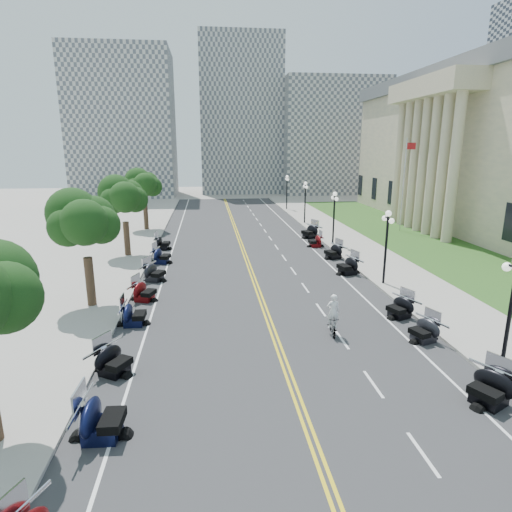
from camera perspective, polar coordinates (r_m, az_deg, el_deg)
name	(u,v)px	position (r m, az deg, el deg)	size (l,w,h in m)	color
ground	(266,312)	(24.48, 1.32, -7.51)	(160.00, 160.00, 0.00)	gray
road	(249,265)	(33.90, -0.98, -1.24)	(16.00, 90.00, 0.01)	#333335
centerline_yellow_a	(247,265)	(33.88, -1.18, -1.23)	(0.12, 90.00, 0.00)	yellow
centerline_yellow_b	(250,265)	(33.91, -0.78, -1.22)	(0.12, 90.00, 0.00)	yellow
edge_line_north	(327,263)	(35.07, 9.49, -0.89)	(0.12, 90.00, 0.00)	white
edge_line_south	(167,268)	(33.91, -11.81, -1.53)	(0.12, 90.00, 0.00)	white
lane_dash_3	(423,454)	(15.27, 21.34, -23.35)	(0.12, 2.00, 0.00)	white
lane_dash_4	(373,384)	(18.25, 15.37, -16.12)	(0.12, 2.00, 0.00)	white
lane_dash_5	(342,340)	(21.57, 11.42, -10.91)	(0.12, 2.00, 0.00)	white
lane_dash_6	(321,310)	(25.08, 8.64, -7.09)	(0.12, 2.00, 0.00)	white
lane_dash_7	(305,288)	(28.73, 6.58, -4.22)	(0.12, 2.00, 0.00)	white
lane_dash_8	(293,271)	(32.45, 5.00, -1.99)	(0.12, 2.00, 0.00)	white
lane_dash_9	(284,258)	(36.24, 3.76, -0.23)	(0.12, 2.00, 0.00)	white
lane_dash_10	(276,247)	(40.06, 2.75, 1.20)	(0.12, 2.00, 0.00)	white
lane_dash_11	(270,238)	(43.92, 1.91, 2.38)	(0.12, 2.00, 0.00)	white
lane_dash_12	(265,231)	(47.80, 1.21, 3.37)	(0.12, 2.00, 0.00)	white
lane_dash_13	(261,225)	(51.70, 0.62, 4.21)	(0.12, 2.00, 0.00)	white
lane_dash_14	(257,219)	(55.62, 0.10, 4.93)	(0.12, 2.00, 0.00)	white
lane_dash_15	(253,214)	(59.54, -0.34, 5.56)	(0.12, 2.00, 0.00)	white
lane_dash_16	(251,210)	(63.48, -0.73, 6.10)	(0.12, 2.00, 0.00)	white
lane_dash_17	(248,207)	(67.42, -1.08, 6.59)	(0.12, 2.00, 0.00)	white
lane_dash_18	(246,203)	(71.37, -1.39, 7.02)	(0.12, 2.00, 0.00)	white
lane_dash_19	(244,201)	(75.32, -1.67, 7.40)	(0.12, 2.00, 0.00)	white
sidewalk_north	(376,260)	(36.38, 15.71, -0.58)	(5.00, 90.00, 0.15)	#9E9991
sidewalk_south	(112,269)	(34.53, -18.60, -1.59)	(5.00, 90.00, 0.15)	#9E9991
lawn	(412,239)	(46.35, 20.08, 2.19)	(9.00, 60.00, 0.10)	#356023
distant_block_a	(124,125)	(85.89, -17.20, 16.33)	(18.00, 14.00, 26.00)	gray
distant_block_b	(240,117)	(90.97, -2.12, 18.05)	(16.00, 12.00, 30.00)	gray
distant_block_c	(330,137)	(91.06, 9.85, 15.33)	(20.00, 14.00, 22.00)	gray
street_lamp_1	(509,317)	(19.76, 30.70, -7.00)	(0.50, 1.20, 4.90)	black
street_lamp_2	(386,248)	(29.70, 16.93, 1.05)	(0.50, 1.20, 4.90)	black
street_lamp_3	(334,219)	(40.77, 10.33, 4.93)	(0.50, 1.20, 4.90)	black
street_lamp_4	(305,203)	(52.25, 6.56, 7.10)	(0.50, 1.20, 4.90)	black
street_lamp_5	(287,192)	(63.92, 4.13, 8.46)	(0.50, 1.20, 4.90)	black
flagpole	(403,186)	(49.44, 19.05, 8.81)	(1.10, 0.20, 10.00)	silver
tree_2	(85,227)	(25.81, -21.89, 3.58)	(4.80, 4.80, 9.20)	#235619
tree_3	(124,201)	(37.39, -17.19, 7.02)	(4.80, 4.80, 9.20)	#235619
tree_4	(144,188)	(49.18, -14.70, 8.80)	(4.80, 4.80, 9.20)	#235619
motorcycle_n_3	(490,387)	(18.25, 28.77, -15.01)	(2.00, 2.00, 1.40)	black
motorcycle_n_4	(424,329)	(22.33, 21.49, -9.06)	(1.77, 1.77, 1.24)	black
motorcycle_n_5	(400,306)	(24.85, 18.63, -6.39)	(1.81, 1.81, 1.26)	black
motorcycle_n_7	(348,265)	(32.11, 12.15, -1.15)	(2.03, 2.03, 1.42)	black
motorcycle_n_8	(333,251)	(36.37, 10.29, 0.69)	(1.91, 1.91, 1.34)	black
motorcycle_n_9	(315,240)	(40.41, 7.91, 2.09)	(1.79, 1.79, 1.25)	#590A0C
motorcycle_n_10	(310,231)	(44.31, 7.19, 3.36)	(2.15, 2.15, 1.51)	black
motorcycle_s_3	(101,417)	(15.41, -19.95, -19.49)	(2.14, 2.14, 1.50)	black
motorcycle_s_4	(114,359)	(18.96, -18.47, -12.92)	(1.89, 1.89, 1.32)	black
motorcycle_s_5	(133,313)	(23.48, -16.02, -7.33)	(1.89, 1.89, 1.33)	black
motorcycle_s_6	(144,290)	(26.91, -14.69, -4.46)	(1.86, 1.86, 1.30)	#590A0C
motorcycle_s_7	(154,271)	(30.64, -13.41, -2.01)	(1.97, 1.97, 1.38)	black
motorcycle_s_8	(162,255)	(35.16, -12.48, 0.14)	(1.97, 1.97, 1.38)	black
motorcycle_s_9	(163,242)	(39.89, -12.35, 1.82)	(1.96, 1.96, 1.37)	black
bicycle	(332,325)	(21.88, 10.15, -9.07)	(0.47, 1.66, 1.00)	#A51414
cyclist_rider	(334,299)	(21.38, 10.31, -5.65)	(0.65, 0.43, 1.78)	silver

